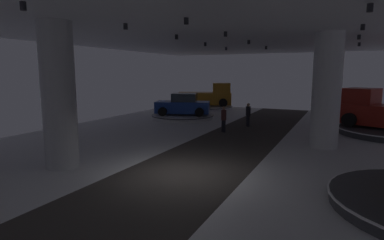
% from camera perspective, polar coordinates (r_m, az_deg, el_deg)
% --- Properties ---
extents(ground, '(24.00, 44.00, 0.06)m').
position_cam_1_polar(ground, '(11.49, -1.69, -9.84)').
color(ground, silver).
extents(ceiling_with_spotlights, '(24.00, 44.00, 0.39)m').
position_cam_1_polar(ceiling_with_spotlights, '(11.06, -1.81, 18.69)').
color(ceiling_with_spotlights, silver).
extents(column_right, '(1.32, 1.32, 5.50)m').
position_cam_1_polar(column_right, '(16.29, 23.36, 4.89)').
color(column_right, silver).
rests_on(column_right, ground).
extents(column_left, '(1.24, 1.24, 5.50)m').
position_cam_1_polar(column_left, '(12.80, -23.18, 4.06)').
color(column_left, '#ADADB2').
rests_on(column_left, ground).
extents(display_platform_deep_right, '(4.87, 4.87, 0.27)m').
position_cam_1_polar(display_platform_deep_right, '(28.25, 26.54, 0.71)').
color(display_platform_deep_right, '#333338').
rests_on(display_platform_deep_right, ground).
extents(display_car_deep_right, '(4.17, 4.31, 1.71)m').
position_cam_1_polar(display_car_deep_right, '(28.13, 26.62, 2.49)').
color(display_car_deep_right, maroon).
rests_on(display_car_deep_right, display_platform_deep_right).
extents(display_platform_deep_left, '(5.68, 5.68, 0.27)m').
position_cam_1_polar(display_platform_deep_left, '(31.81, 2.27, 2.41)').
color(display_platform_deep_left, silver).
rests_on(display_platform_deep_left, ground).
extents(pickup_truck_deep_left, '(5.70, 4.18, 2.30)m').
position_cam_1_polar(pickup_truck_deep_left, '(31.70, 2.87, 4.30)').
color(pickup_truck_deep_left, '#B77519').
rests_on(pickup_truck_deep_left, display_platform_deep_left).
extents(display_platform_far_left, '(4.93, 4.93, 0.30)m').
position_cam_1_polar(display_platform_far_left, '(24.83, -1.71, 0.68)').
color(display_platform_far_left, '#B7B7BC').
rests_on(display_platform_far_left, ground).
extents(display_car_far_left, '(4.56, 3.24, 1.71)m').
position_cam_1_polar(display_car_far_left, '(24.72, -1.65, 2.74)').
color(display_car_far_left, navy).
rests_on(display_car_far_left, display_platform_far_left).
extents(visitor_walking_near, '(0.32, 0.32, 1.59)m').
position_cam_1_polar(visitor_walking_near, '(19.09, 5.81, 0.45)').
color(visitor_walking_near, black).
rests_on(visitor_walking_near, ground).
extents(visitor_walking_far, '(0.32, 0.32, 1.59)m').
position_cam_1_polar(visitor_walking_far, '(21.34, 10.23, 1.22)').
color(visitor_walking_far, black).
rests_on(visitor_walking_far, ground).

